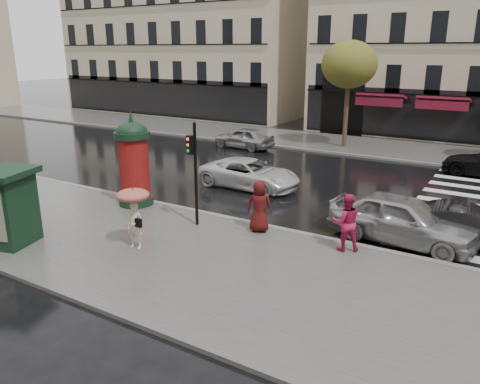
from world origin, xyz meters
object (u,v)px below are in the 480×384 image
Objects in this scene: man_burgundy at (259,206)px; woman_umbrella at (134,208)px; woman_red at (346,222)px; car_silver at (402,219)px; morris_column at (134,160)px; car_white at (250,174)px; car_darkgrey at (467,226)px; traffic_light at (194,165)px; newsstand at (2,206)px; car_far_silver at (244,138)px.

woman_umbrella is at bearing 28.54° from man_burgundy.
woman_red reaches higher than car_silver.
car_white is (2.51, 4.75, -1.26)m from morris_column.
woman_red is 1.02× the size of man_burgundy.
man_burgundy is 0.45× the size of car_darkgrey.
morris_column is (-8.65, -0.00, 0.89)m from woman_red.
morris_column is (-5.63, -0.00, 0.90)m from man_burgundy.
morris_column is at bearing 133.04° from woman_umbrella.
car_darkgrey is at bearing 21.92° from traffic_light.
traffic_light is 6.21m from newsstand.
traffic_light is at bearing -23.98° from woman_red.
car_far_silver is (-5.68, 12.90, -1.64)m from traffic_light.
man_burgundy is 0.48× the size of morris_column.
car_white is (-0.51, 7.97, -0.77)m from woman_umbrella.
morris_column is at bearing 14.09° from car_far_silver.
morris_column reaches higher than newsstand.
morris_column reaches higher than woman_red.
woman_red is (5.64, 3.23, -0.39)m from woman_umbrella.
woman_umbrella is 6.51m from woman_red.
car_silver is at bearing -179.78° from man_burgundy.
car_far_silver is (-4.76, 7.48, 0.03)m from car_white.
morris_column is 0.96× the size of car_darkgrey.
traffic_light is (3.43, -0.67, 0.40)m from morris_column.
woman_umbrella is at bearing -1.45° from woman_red.
woman_red is 0.50× the size of traffic_light.
car_white is at bearing 74.08° from car_silver.
newsstand is 14.84m from car_darkgrey.
traffic_light is 1.49× the size of newsstand.
woman_umbrella is 16.35m from car_far_silver.
car_darkgrey is (6.15, 2.70, -0.37)m from man_burgundy.
woman_umbrella reaches higher than car_white.
woman_umbrella is 4.27m from newsstand.
man_burgundy reaches higher than car_darkgrey.
morris_column reaches higher than car_darkgrey.
car_darkgrey is at bearing 12.88° from morris_column.
traffic_light is 0.76× the size of car_silver.
woman_umbrella is at bearing -99.17° from traffic_light.
traffic_light reaches higher than woman_umbrella.
car_far_silver is at bearing -79.54° from woman_red.
morris_column is 3.52m from traffic_light.
car_far_silver is (-14.04, 9.53, 0.03)m from car_darkgrey.
woman_umbrella is 0.50× the size of car_far_silver.
woman_red is at bearing 29.80° from woman_umbrella.
car_silver is at bearing 108.97° from car_darkgrey.
car_silver is (6.51, 2.47, -1.51)m from traffic_light.
man_burgundy is at bearing -31.26° from woman_red.
man_burgundy is at bearing 38.14° from newsstand.
newsstand is 17.38m from car_far_silver.
car_silver is at bearing -109.61° from car_white.
woman_red is 16.39m from car_far_silver.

